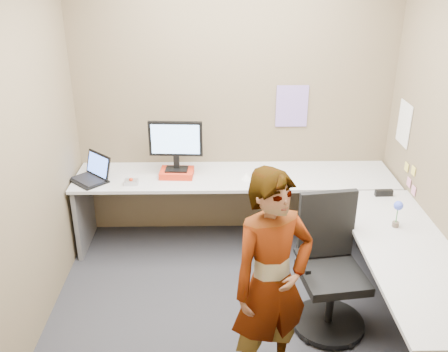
{
  "coord_description": "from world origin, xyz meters",
  "views": [
    {
      "loc": [
        -0.17,
        -3.26,
        2.64
      ],
      "look_at": [
        -0.11,
        0.25,
        1.05
      ],
      "focal_mm": 40.0,
      "sensor_mm": 36.0,
      "label": 1
    }
  ],
  "objects_px": {
    "monitor": "(176,142)",
    "person": "(272,283)",
    "desk": "(289,219)",
    "office_chair": "(329,276)"
  },
  "relations": [
    {
      "from": "monitor",
      "to": "person",
      "type": "bearing_deg",
      "value": -64.34
    },
    {
      "from": "desk",
      "to": "person",
      "type": "distance_m",
      "value": 1.16
    },
    {
      "from": "monitor",
      "to": "person",
      "type": "height_order",
      "value": "person"
    },
    {
      "from": "office_chair",
      "to": "person",
      "type": "height_order",
      "value": "person"
    },
    {
      "from": "monitor",
      "to": "office_chair",
      "type": "xyz_separation_m",
      "value": [
        1.2,
        -1.18,
        -0.64
      ]
    },
    {
      "from": "monitor",
      "to": "office_chair",
      "type": "height_order",
      "value": "monitor"
    },
    {
      "from": "monitor",
      "to": "office_chair",
      "type": "bearing_deg",
      "value": -41.12
    },
    {
      "from": "desk",
      "to": "monitor",
      "type": "bearing_deg",
      "value": 148.35
    },
    {
      "from": "office_chair",
      "to": "person",
      "type": "distance_m",
      "value": 0.8
    },
    {
      "from": "office_chair",
      "to": "person",
      "type": "xyz_separation_m",
      "value": [
        -0.5,
        -0.53,
        0.34
      ]
    }
  ]
}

